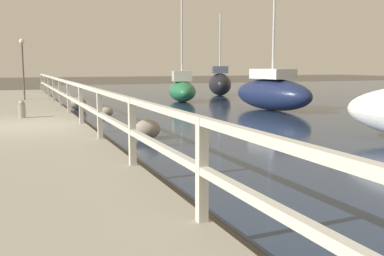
# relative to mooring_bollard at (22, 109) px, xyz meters

# --- Properties ---
(ground_plane) EXTENTS (120.00, 120.00, 0.00)m
(ground_plane) POSITION_rel_mooring_bollard_xyz_m (-0.13, -1.95, -0.53)
(ground_plane) COLOR #4C473D
(dock_walkway) EXTENTS (3.30, 36.00, 0.27)m
(dock_walkway) POSITION_rel_mooring_bollard_xyz_m (-0.13, -1.95, -0.39)
(dock_walkway) COLOR gray
(dock_walkway) RESTS_ON ground
(railing) EXTENTS (0.10, 32.50, 1.03)m
(railing) POSITION_rel_mooring_bollard_xyz_m (1.43, -1.95, 0.44)
(railing) COLOR beige
(railing) RESTS_ON dock_walkway
(boulder_downstream) EXTENTS (0.45, 0.41, 0.34)m
(boulder_downstream) POSITION_rel_mooring_bollard_xyz_m (2.79, 1.66, -0.36)
(boulder_downstream) COLOR gray
(boulder_downstream) RESTS_ON ground
(boulder_water_edge) EXTENTS (0.68, 0.61, 0.51)m
(boulder_water_edge) POSITION_rel_mooring_bollard_xyz_m (2.22, 4.67, -0.27)
(boulder_water_edge) COLOR gray
(boulder_water_edge) RESTS_ON ground
(boulder_near_dock) EXTENTS (0.64, 0.57, 0.48)m
(boulder_near_dock) POSITION_rel_mooring_bollard_xyz_m (2.79, -3.46, -0.29)
(boulder_near_dock) COLOR gray
(boulder_near_dock) RESTS_ON ground
(mooring_bollard) EXTENTS (0.20, 0.20, 0.52)m
(mooring_bollard) POSITION_rel_mooring_bollard_xyz_m (0.00, 0.00, 0.00)
(mooring_bollard) COLOR gray
(mooring_bollard) RESTS_ON dock_walkway
(dock_lamp) EXTENTS (0.23, 0.23, 2.67)m
(dock_lamp) POSITION_rel_mooring_bollard_xyz_m (0.26, 7.33, 1.62)
(dock_lamp) COLOR #514C47
(dock_lamp) RESTS_ON dock_walkway
(sailboat_green) EXTENTS (2.01, 3.55, 7.33)m
(sailboat_green) POSITION_rel_mooring_bollard_xyz_m (7.61, 6.99, 0.09)
(sailboat_green) COLOR #236B42
(sailboat_green) RESTS_ON water_surface
(sailboat_navy) EXTENTS (2.07, 4.39, 7.40)m
(sailboat_navy) POSITION_rel_mooring_bollard_xyz_m (9.40, 1.50, 0.19)
(sailboat_navy) COLOR #192347
(sailboat_navy) RESTS_ON water_surface
(sailboat_black) EXTENTS (2.28, 3.44, 4.82)m
(sailboat_black) POSITION_rel_mooring_bollard_xyz_m (11.37, 10.52, 0.19)
(sailboat_black) COLOR black
(sailboat_black) RESTS_ON water_surface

